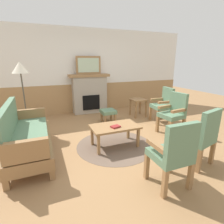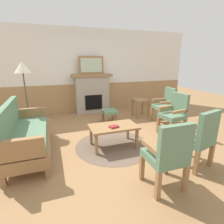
# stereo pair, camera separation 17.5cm
# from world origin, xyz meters

# --- Properties ---
(ground_plane) EXTENTS (14.00, 14.00, 0.00)m
(ground_plane) POSITION_xyz_m (0.00, 0.00, 0.00)
(ground_plane) COLOR #997047
(wall_back) EXTENTS (7.20, 0.14, 2.70)m
(wall_back) POSITION_xyz_m (0.00, 2.60, 1.31)
(wall_back) COLOR white
(wall_back) RESTS_ON ground_plane
(fireplace) EXTENTS (1.30, 0.44, 1.28)m
(fireplace) POSITION_xyz_m (0.00, 2.35, 0.65)
(fireplace) COLOR #A39989
(fireplace) RESTS_ON ground_plane
(framed_picture) EXTENTS (0.80, 0.04, 0.56)m
(framed_picture) POSITION_xyz_m (0.00, 2.35, 1.56)
(framed_picture) COLOR olive
(framed_picture) RESTS_ON fireplace
(couch) EXTENTS (0.70, 1.80, 0.98)m
(couch) POSITION_xyz_m (-1.80, -0.03, 0.40)
(couch) COLOR olive
(couch) RESTS_ON ground_plane
(coffee_table) EXTENTS (0.96, 0.56, 0.44)m
(coffee_table) POSITION_xyz_m (-0.17, -0.23, 0.39)
(coffee_table) COLOR olive
(coffee_table) RESTS_ON ground_plane
(round_rug) EXTENTS (1.57, 1.57, 0.01)m
(round_rug) POSITION_xyz_m (-0.17, -0.23, 0.00)
(round_rug) COLOR brown
(round_rug) RESTS_ON ground_plane
(book_on_table) EXTENTS (0.20, 0.17, 0.03)m
(book_on_table) POSITION_xyz_m (-0.20, -0.32, 0.46)
(book_on_table) COLOR maroon
(book_on_table) RESTS_ON coffee_table
(footstool) EXTENTS (0.40, 0.40, 0.36)m
(footstool) POSITION_xyz_m (0.22, 1.19, 0.28)
(footstool) COLOR olive
(footstool) RESTS_ON ground_plane
(armchair_near_fireplace) EXTENTS (0.52, 0.52, 0.98)m
(armchair_near_fireplace) POSITION_xyz_m (1.70, 0.66, 0.54)
(armchair_near_fireplace) COLOR olive
(armchair_near_fireplace) RESTS_ON ground_plane
(armchair_by_window_left) EXTENTS (0.53, 0.53, 0.98)m
(armchair_by_window_left) POSITION_xyz_m (1.39, -0.12, 0.54)
(armchair_by_window_left) COLOR olive
(armchair_by_window_left) RESTS_ON ground_plane
(armchair_front_left) EXTENTS (0.48, 0.48, 0.98)m
(armchair_front_left) POSITION_xyz_m (0.07, -1.66, 0.54)
(armchair_front_left) COLOR olive
(armchair_front_left) RESTS_ON ground_plane
(armchair_front_center) EXTENTS (0.58, 0.58, 0.98)m
(armchair_front_center) POSITION_xyz_m (0.86, -1.38, 0.54)
(armchair_front_center) COLOR olive
(armchair_front_center) RESTS_ON ground_plane
(side_table) EXTENTS (0.44, 0.44, 0.55)m
(side_table) POSITION_xyz_m (1.29, 1.36, 0.43)
(side_table) COLOR olive
(side_table) RESTS_ON ground_plane
(floor_lamp_by_couch) EXTENTS (0.36, 0.36, 1.68)m
(floor_lamp_by_couch) POSITION_xyz_m (-1.86, 1.19, 1.45)
(floor_lamp_by_couch) COLOR #332D28
(floor_lamp_by_couch) RESTS_ON ground_plane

